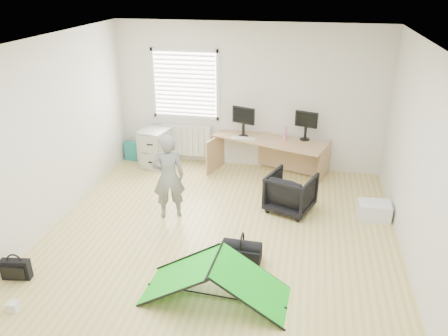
% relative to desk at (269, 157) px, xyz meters
% --- Properties ---
extents(ground, '(5.50, 5.50, 0.00)m').
position_rel_desk_xyz_m(ground, '(-0.45, -2.37, -0.35)').
color(ground, '#CEBA6E').
rests_on(ground, ground).
extents(back_wall, '(5.00, 0.02, 2.70)m').
position_rel_desk_xyz_m(back_wall, '(-0.45, 0.38, 1.00)').
color(back_wall, silver).
rests_on(back_wall, ground).
extents(window, '(1.20, 0.06, 1.20)m').
position_rel_desk_xyz_m(window, '(-1.65, 0.34, 1.20)').
color(window, silver).
rests_on(window, back_wall).
extents(radiator, '(1.00, 0.12, 0.60)m').
position_rel_desk_xyz_m(radiator, '(-1.65, 0.30, 0.10)').
color(radiator, silver).
rests_on(radiator, back_wall).
extents(desk, '(2.15, 1.28, 0.70)m').
position_rel_desk_xyz_m(desk, '(0.00, 0.00, 0.00)').
color(desk, tan).
rests_on(desk, ground).
extents(filing_cabinet, '(0.60, 0.72, 0.74)m').
position_rel_desk_xyz_m(filing_cabinet, '(-2.18, 0.01, 0.02)').
color(filing_cabinet, '#A1A4A6').
rests_on(filing_cabinet, ground).
extents(monitor_left, '(0.44, 0.24, 0.42)m').
position_rel_desk_xyz_m(monitor_left, '(-0.48, 0.02, 0.56)').
color(monitor_left, black).
rests_on(monitor_left, desk).
extents(monitor_right, '(0.42, 0.21, 0.39)m').
position_rel_desk_xyz_m(monitor_right, '(0.63, 0.09, 0.55)').
color(monitor_right, black).
rests_on(monitor_right, desk).
extents(keyboard, '(0.45, 0.18, 0.02)m').
position_rel_desk_xyz_m(keyboard, '(-0.46, -0.09, 0.36)').
color(keyboard, beige).
rests_on(keyboard, desk).
extents(thermos, '(0.09, 0.09, 0.25)m').
position_rel_desk_xyz_m(thermos, '(0.27, 0.02, 0.48)').
color(thermos, '#CE7393').
rests_on(thermos, desk).
extents(office_chair, '(0.86, 0.87, 0.62)m').
position_rel_desk_xyz_m(office_chair, '(0.48, -1.29, -0.04)').
color(office_chair, black).
rests_on(office_chair, ground).
extents(person, '(0.57, 0.49, 1.34)m').
position_rel_desk_xyz_m(person, '(-1.33, -1.83, 0.32)').
color(person, slate).
rests_on(person, ground).
extents(kite, '(1.72, 0.83, 0.52)m').
position_rel_desk_xyz_m(kite, '(-0.25, -3.53, -0.09)').
color(kite, '#13CD1D').
rests_on(kite, ground).
extents(storage_crate, '(0.49, 0.35, 0.27)m').
position_rel_desk_xyz_m(storage_crate, '(1.76, -1.31, -0.22)').
color(storage_crate, silver).
rests_on(storage_crate, ground).
extents(tote_bag, '(0.32, 0.16, 0.38)m').
position_rel_desk_xyz_m(tote_bag, '(-2.74, 0.16, -0.16)').
color(tote_bag, teal).
rests_on(tote_bag, ground).
extents(laptop_bag, '(0.37, 0.16, 0.27)m').
position_rel_desk_xyz_m(laptop_bag, '(-2.72, -3.67, -0.22)').
color(laptop_bag, black).
rests_on(laptop_bag, ground).
extents(white_box, '(0.12, 0.12, 0.11)m').
position_rel_desk_xyz_m(white_box, '(-2.42, -4.19, -0.30)').
color(white_box, silver).
rests_on(white_box, ground).
extents(duffel_bag, '(0.51, 0.27, 0.22)m').
position_rel_desk_xyz_m(duffel_bag, '(-0.05, -2.78, -0.24)').
color(duffel_bag, black).
rests_on(duffel_bag, ground).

